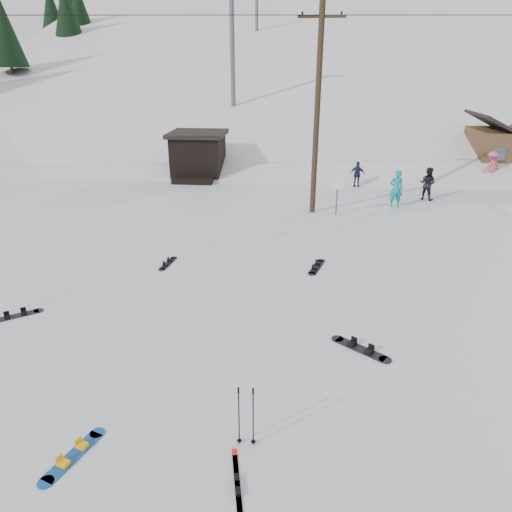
{
  "coord_description": "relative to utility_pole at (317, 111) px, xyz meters",
  "views": [
    {
      "loc": [
        1.26,
        -7.29,
        6.62
      ],
      "look_at": [
        0.11,
        4.97,
        1.4
      ],
      "focal_mm": 32.0,
      "sensor_mm": 36.0,
      "label": 1
    }
  ],
  "objects": [
    {
      "name": "ski_slope",
      "position": [
        -2.0,
        41.0,
        -16.68
      ],
      "size": [
        60.0,
        85.24,
        65.97
      ],
      "primitive_type": "cube",
      "rotation": [
        0.31,
        0.0,
        0.0
      ],
      "color": "white",
      "rests_on": "ground"
    },
    {
      "name": "skier_navy",
      "position": [
        2.65,
        5.06,
        -3.95
      ],
      "size": [
        0.91,
        0.52,
        1.47
      ],
      "primitive_type": "imported",
      "rotation": [
        0.0,
        0.0,
        2.95
      ],
      "color": "#191E3F",
      "rests_on": "ground"
    },
    {
      "name": "skier_pink",
      "position": [
        10.76,
        7.08,
        -3.77
      ],
      "size": [
        1.36,
        1.17,
        1.83
      ],
      "primitive_type": "imported",
      "rotation": [
        0.0,
        0.0,
        3.65
      ],
      "color": "#DD4E72",
      "rests_on": "ground"
    },
    {
      "name": "utility_pole",
      "position": [
        0.0,
        0.0,
        0.0
      ],
      "size": [
        2.0,
        0.26,
        9.0
      ],
      "color": "#3A2819",
      "rests_on": "ground"
    },
    {
      "name": "board_scatter_b",
      "position": [
        -5.27,
        -6.74,
        -4.66
      ],
      "size": [
        0.39,
        1.3,
        0.09
      ],
      "rotation": [
        0.0,
        0.0,
        1.43
      ],
      "color": "black",
      "rests_on": "ground"
    },
    {
      "name": "treeline_crest",
      "position": [
        -2.0,
        72.0,
        -4.68
      ],
      "size": [
        50.0,
        6.0,
        10.0
      ],
      "primitive_type": null,
      "color": "black",
      "rests_on": "ski_slope"
    },
    {
      "name": "lift_hut",
      "position": [
        -7.0,
        6.94,
        -3.32
      ],
      "size": [
        3.4,
        4.1,
        2.75
      ],
      "color": "black",
      "rests_on": "ground"
    },
    {
      "name": "ridge_left",
      "position": [
        -38.0,
        34.0,
        -15.68
      ],
      "size": [
        47.54,
        95.03,
        58.38
      ],
      "primitive_type": "cube",
      "rotation": [
        0.23,
        0.07,
        0.14
      ],
      "color": "silver",
      "rests_on": "ground"
    },
    {
      "name": "board_scatter_f",
      "position": [
        0.03,
        -6.56,
        -4.65
      ],
      "size": [
        0.64,
        1.44,
        0.1
      ],
      "rotation": [
        0.0,
        0.0,
        1.27
      ],
      "color": "black",
      "rests_on": "ground"
    },
    {
      "name": "ground",
      "position": [
        -2.0,
        -14.0,
        -4.68
      ],
      "size": [
        200.0,
        200.0,
        0.0
      ],
      "primitive_type": "plane",
      "color": "silver",
      "rests_on": "ground"
    },
    {
      "name": "skier_dark",
      "position": [
        5.97,
        2.71,
        -3.83
      ],
      "size": [
        1.05,
        1.0,
        1.7
      ],
      "primitive_type": "imported",
      "rotation": [
        0.0,
        0.0,
        2.55
      ],
      "color": "black",
      "rests_on": "ground"
    },
    {
      "name": "trail_sign",
      "position": [
        1.1,
        -0.42,
        -3.41
      ],
      "size": [
        0.5,
        0.09,
        1.85
      ],
      "color": "#595B60",
      "rests_on": "ground"
    },
    {
      "name": "skier_teal",
      "position": [
        4.09,
        1.22,
        -3.75
      ],
      "size": [
        0.71,
        0.49,
        1.85
      ],
      "primitive_type": "imported",
      "rotation": [
        0.0,
        0.0,
        3.22
      ],
      "color": "#0E8E92",
      "rests_on": "ground"
    },
    {
      "name": "cabin",
      "position": [
        13.0,
        10.0,
        -3.2
      ],
      "size": [
        5.39,
        4.4,
        3.77
      ],
      "color": "brown",
      "rests_on": "ground"
    },
    {
      "name": "board_scatter_a",
      "position": [
        -8.57,
        -10.75,
        -4.65
      ],
      "size": [
        1.24,
        0.97,
        0.1
      ],
      "rotation": [
        0.0,
        0.0,
        0.63
      ],
      "color": "black",
      "rests_on": "ground"
    },
    {
      "name": "lift_tower_near",
      "position": [
        -6.0,
        16.0,
        3.18
      ],
      "size": [
        2.2,
        0.36,
        8.0
      ],
      "color": "#595B60",
      "rests_on": "ski_slope"
    },
    {
      "name": "board_scatter_d",
      "position": [
        0.98,
        -11.48,
        -4.65
      ],
      "size": [
        1.4,
        1.12,
        0.12
      ],
      "rotation": [
        0.0,
        0.0,
        -0.64
      ],
      "color": "black",
      "rests_on": "ground"
    },
    {
      "name": "hero_snowboard",
      "position": [
        -4.64,
        -15.4,
        -4.65
      ],
      "size": [
        0.7,
        1.45,
        0.11
      ],
      "rotation": [
        0.0,
        0.0,
        1.23
      ],
      "color": "#18509D",
      "rests_on": "ground"
    },
    {
      "name": "ski_poles",
      "position": [
        -1.53,
        -14.8,
        -4.02
      ],
      "size": [
        0.36,
        0.09,
        1.3
      ],
      "color": "black",
      "rests_on": "ground"
    },
    {
      "name": "hero_skis",
      "position": [
        -1.57,
        -15.77,
        -4.66
      ],
      "size": [
        0.43,
        1.63,
        0.09
      ],
      "rotation": [
        0.0,
        0.0,
        0.21
      ],
      "color": "red",
      "rests_on": "ground"
    }
  ]
}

